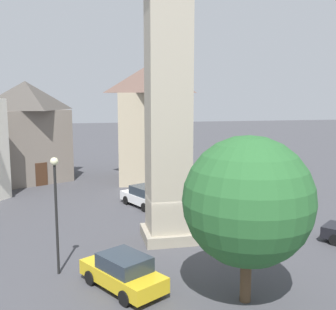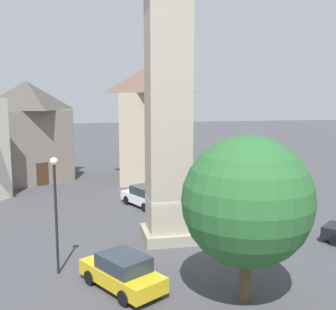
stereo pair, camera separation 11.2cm
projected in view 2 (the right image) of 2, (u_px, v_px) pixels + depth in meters
name	position (u px, v px, depth m)	size (l,w,h in m)	color
ground_plane	(168.00, 239.00, 23.24)	(200.00, 200.00, 0.00)	#424247
car_silver_kerb	(145.00, 196.00, 30.03)	(3.30, 4.45, 1.53)	white
car_red_corner	(122.00, 272.00, 17.19)	(3.58, 4.40, 1.53)	gold
tree	(247.00, 201.00, 15.66)	(5.11, 5.11, 6.67)	brown
building_shop_left	(151.00, 121.00, 39.24)	(7.19, 8.17, 11.12)	tan
building_corner_back	(28.00, 130.00, 38.63)	(8.87, 8.65, 9.47)	slate
lamp_post	(55.00, 198.00, 18.26)	(0.36, 0.36, 5.43)	black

